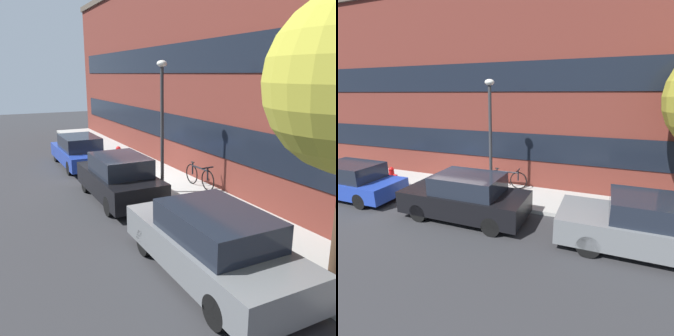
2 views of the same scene
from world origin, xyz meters
TOP-DOWN VIEW (x-y plane):
  - ground_plane at (0.00, 0.00)m, footprint 56.00×56.00m
  - sidewalk_strip at (0.00, 1.12)m, footprint 28.00×2.23m
  - rowhouse_facade at (0.00, 2.67)m, footprint 28.00×1.02m
  - parked_car_blue at (-3.52, -1.05)m, footprint 4.25×1.64m
  - parked_car_black at (1.54, -1.05)m, footprint 4.02×1.68m
  - parked_car_grey at (6.83, -1.05)m, footprint 4.53×1.78m
  - fire_hydrant at (-3.07, 0.59)m, footprint 0.56×0.31m
  - bicycle at (1.90, 1.74)m, footprint 1.69×0.44m
  - lamp_post at (1.80, 0.36)m, footprint 0.32×0.32m

SIDE VIEW (x-z plane):
  - ground_plane at x=0.00m, z-range 0.00..0.00m
  - sidewalk_strip at x=0.00m, z-range 0.00..0.13m
  - fire_hydrant at x=-3.07m, z-range 0.13..0.82m
  - bicycle at x=1.90m, z-range 0.13..0.94m
  - parked_car_blue at x=-3.52m, z-range -0.02..1.34m
  - parked_car_grey at x=6.83m, z-range -0.01..1.43m
  - parked_car_black at x=1.54m, z-range -0.02..1.45m
  - lamp_post at x=1.80m, z-range 0.66..4.87m
  - rowhouse_facade at x=0.00m, z-range 0.01..8.23m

